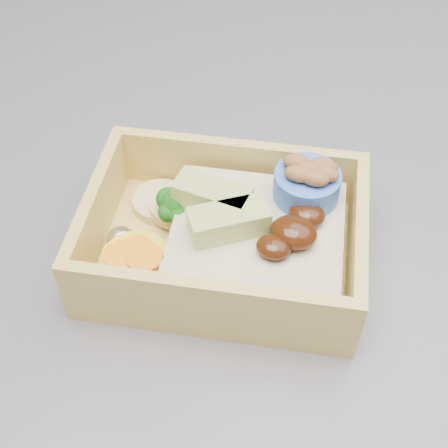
% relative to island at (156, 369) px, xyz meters
% --- Properties ---
extents(ground, '(3.50, 3.50, 0.00)m').
position_rel_island_xyz_m(ground, '(0.00, 0.10, -0.46)').
color(ground, beige).
rests_on(ground, ground).
extents(island, '(1.24, 0.84, 0.92)m').
position_rel_island_xyz_m(island, '(0.00, 0.00, 0.00)').
color(island, brown).
rests_on(island, ground).
extents(bento_box, '(0.19, 0.15, 0.06)m').
position_rel_island_xyz_m(bento_box, '(0.15, -0.13, 0.48)').
color(bento_box, '#D8B759').
rests_on(bento_box, island).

